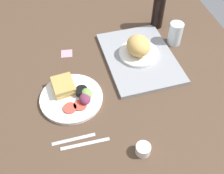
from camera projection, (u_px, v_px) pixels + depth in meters
ground_plane at (105, 93)px, 120.14cm from camera, size 190.00×150.00×3.00cm
serving_tray at (139, 57)px, 132.23cm from camera, size 46.29×34.78×1.60cm
bread_plate_near at (139, 48)px, 129.03cm from camera, size 19.80×19.80×10.34cm
plate_with_salad at (72, 95)px, 115.03cm from camera, size 27.22×27.22×5.40cm
drinking_glass at (175, 34)px, 136.20cm from camera, size 7.01×7.01×12.03cm
soda_bottle at (158, 10)px, 142.77cm from camera, size 6.40×6.40×20.56cm
espresso_cup at (143, 149)px, 97.89cm from camera, size 5.60×5.60×4.00cm
fork at (74, 139)px, 102.66cm from camera, size 1.86×17.03×0.50cm
knife at (85, 144)px, 101.37cm from camera, size 1.42×19.00×0.50cm
sticky_note at (67, 53)px, 135.19cm from camera, size 6.29×6.29×0.12cm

